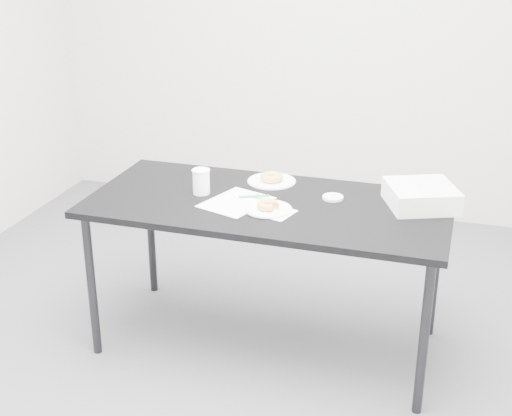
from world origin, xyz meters
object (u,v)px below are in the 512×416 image
(plate_far, at_px, (272,181))
(donut_far, at_px, (272,177))
(scorecard, at_px, (236,202))
(donut_near, at_px, (268,205))
(plate_near, at_px, (268,209))
(coffee_cup, at_px, (201,181))
(table, at_px, (268,213))
(bakery_box, at_px, (421,196))
(pen, at_px, (254,196))

(plate_far, height_order, donut_far, donut_far)
(plate_far, bearing_deg, scorecard, -104.81)
(donut_near, bearing_deg, donut_far, 103.20)
(plate_near, height_order, donut_near, donut_near)
(coffee_cup, bearing_deg, plate_near, -16.96)
(scorecard, height_order, coffee_cup, coffee_cup)
(table, xyz_separation_m, scorecard, (-0.14, -0.05, 0.06))
(plate_far, xyz_separation_m, donut_far, (0.00, -0.00, 0.02))
(plate_near, distance_m, donut_far, 0.37)
(table, xyz_separation_m, donut_near, (0.03, -0.10, 0.08))
(coffee_cup, bearing_deg, bakery_box, 7.97)
(bakery_box, bearing_deg, pen, 167.25)
(coffee_cup, relative_size, bakery_box, 0.41)
(coffee_cup, bearing_deg, pen, 4.05)
(scorecard, height_order, donut_far, donut_far)
(plate_near, distance_m, donut_near, 0.02)
(bakery_box, bearing_deg, donut_far, 149.57)
(donut_near, distance_m, bakery_box, 0.70)
(donut_near, height_order, coffee_cup, coffee_cup)
(pen, height_order, donut_far, donut_far)
(plate_near, relative_size, donut_near, 2.13)
(scorecard, height_order, pen, pen)
(scorecard, height_order, bakery_box, bakery_box)
(donut_near, bearing_deg, table, 106.23)
(pen, relative_size, bakery_box, 0.49)
(plate_far, bearing_deg, pen, -95.39)
(donut_far, bearing_deg, donut_near, -76.80)
(table, height_order, scorecard, scorecard)
(donut_near, height_order, donut_far, donut_far)
(pen, bearing_deg, plate_near, -73.85)
(pen, relative_size, donut_far, 1.28)
(table, distance_m, scorecard, 0.16)
(donut_near, relative_size, donut_far, 0.90)
(pen, height_order, donut_near, donut_near)
(plate_near, bearing_deg, donut_near, -90.00)
(plate_near, distance_m, bakery_box, 0.70)
(table, distance_m, coffee_cup, 0.35)
(scorecard, distance_m, donut_near, 0.18)
(plate_far, bearing_deg, table, -77.97)
(plate_far, bearing_deg, coffee_cup, -137.92)
(donut_near, bearing_deg, coffee_cup, 163.04)
(donut_near, height_order, bakery_box, bakery_box)
(table, distance_m, plate_far, 0.28)
(plate_near, height_order, donut_far, donut_far)
(scorecard, bearing_deg, donut_near, 3.04)
(table, relative_size, donut_far, 14.89)
(plate_near, height_order, coffee_cup, coffee_cup)
(table, height_order, pen, pen)
(donut_far, relative_size, bakery_box, 0.38)
(donut_far, height_order, bakery_box, bakery_box)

